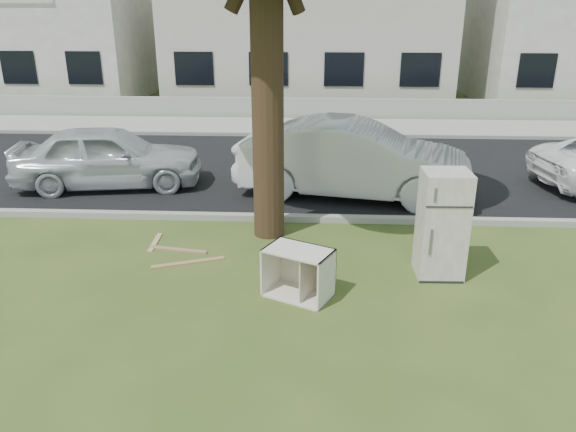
# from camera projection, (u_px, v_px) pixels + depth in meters

# --- Properties ---
(ground) EXTENTS (120.00, 120.00, 0.00)m
(ground) POSITION_uv_depth(u_px,v_px,m) (286.00, 281.00, 8.44)
(ground) COLOR #374D1B
(road) EXTENTS (120.00, 7.00, 0.01)m
(road) POSITION_uv_depth(u_px,v_px,m) (299.00, 169.00, 14.03)
(road) COLOR black
(road) RESTS_ON ground
(kerb_near) EXTENTS (120.00, 0.18, 0.12)m
(kerb_near) POSITION_uv_depth(u_px,v_px,m) (293.00, 221.00, 10.73)
(kerb_near) COLOR gray
(kerb_near) RESTS_ON ground
(kerb_far) EXTENTS (120.00, 0.18, 0.12)m
(kerb_far) POSITION_uv_depth(u_px,v_px,m) (303.00, 137.00, 17.34)
(kerb_far) COLOR gray
(kerb_far) RESTS_ON ground
(sidewalk) EXTENTS (120.00, 2.80, 0.01)m
(sidewalk) POSITION_uv_depth(u_px,v_px,m) (304.00, 127.00, 18.69)
(sidewalk) COLOR gray
(sidewalk) RESTS_ON ground
(low_wall) EXTENTS (120.00, 0.15, 0.70)m
(low_wall) POSITION_uv_depth(u_px,v_px,m) (305.00, 108.00, 20.06)
(low_wall) COLOR gray
(low_wall) RESTS_ON ground
(townhouse_left) EXTENTS (10.20, 8.16, 7.04)m
(townhouse_left) POSITION_uv_depth(u_px,v_px,m) (29.00, 11.00, 24.06)
(townhouse_left) COLOR silver
(townhouse_left) RESTS_ON ground
(townhouse_center) EXTENTS (11.22, 8.16, 7.44)m
(townhouse_center) POSITION_uv_depth(u_px,v_px,m) (309.00, 6.00, 23.41)
(townhouse_center) COLOR #BBB9AB
(townhouse_center) RESTS_ON ground
(fridge) EXTENTS (0.69, 0.65, 1.64)m
(fridge) POSITION_uv_depth(u_px,v_px,m) (442.00, 224.00, 8.36)
(fridge) COLOR beige
(fridge) RESTS_ON ground
(cabinet) EXTENTS (1.07, 0.91, 0.71)m
(cabinet) POSITION_uv_depth(u_px,v_px,m) (298.00, 273.00, 7.90)
(cabinet) COLOR white
(cabinet) RESTS_ON ground
(plank_a) EXTENTS (1.12, 0.50, 0.02)m
(plank_a) POSITION_uv_depth(u_px,v_px,m) (188.00, 262.00, 9.00)
(plank_a) COLOR #997E4A
(plank_a) RESTS_ON ground
(plank_b) EXTENTS (1.02, 0.28, 0.02)m
(plank_b) POSITION_uv_depth(u_px,v_px,m) (178.00, 250.00, 9.46)
(plank_b) COLOR #94714D
(plank_b) RESTS_ON ground
(plank_c) EXTENTS (0.12, 0.78, 0.02)m
(plank_c) POSITION_uv_depth(u_px,v_px,m) (155.00, 242.00, 9.75)
(plank_c) COLOR tan
(plank_c) RESTS_ON ground
(car_center) EXTENTS (5.13, 2.60, 1.61)m
(car_center) POSITION_uv_depth(u_px,v_px,m) (354.00, 159.00, 11.84)
(car_center) COLOR silver
(car_center) RESTS_ON ground
(car_left) EXTENTS (4.30, 2.25, 1.40)m
(car_left) POSITION_uv_depth(u_px,v_px,m) (108.00, 156.00, 12.48)
(car_left) COLOR silver
(car_left) RESTS_ON ground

